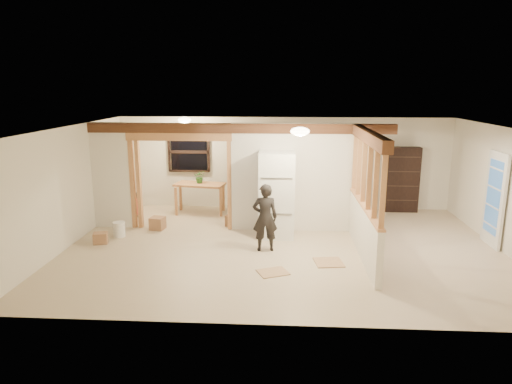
# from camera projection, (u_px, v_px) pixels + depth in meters

# --- Properties ---
(floor) EXTENTS (9.00, 6.50, 0.01)m
(floor) POSITION_uv_depth(u_px,v_px,m) (282.00, 247.00, 9.62)
(floor) COLOR #BEA88D
(floor) RESTS_ON ground
(ceiling) EXTENTS (9.00, 6.50, 0.01)m
(ceiling) POSITION_uv_depth(u_px,v_px,m) (284.00, 128.00, 9.05)
(ceiling) COLOR white
(wall_back) EXTENTS (9.00, 0.01, 2.50)m
(wall_back) POSITION_uv_depth(u_px,v_px,m) (283.00, 163.00, 12.50)
(wall_back) COLOR silver
(wall_back) RESTS_ON floor
(wall_front) EXTENTS (9.00, 0.01, 2.50)m
(wall_front) POSITION_uv_depth(u_px,v_px,m) (283.00, 242.00, 6.18)
(wall_front) COLOR silver
(wall_front) RESTS_ON floor
(wall_left) EXTENTS (0.01, 6.50, 2.50)m
(wall_left) POSITION_uv_depth(u_px,v_px,m) (69.00, 186.00, 9.60)
(wall_left) COLOR silver
(wall_left) RESTS_ON floor
(wall_right) EXTENTS (0.01, 6.50, 2.50)m
(wall_right) POSITION_uv_depth(u_px,v_px,m) (509.00, 192.00, 9.07)
(wall_right) COLOR silver
(wall_right) RESTS_ON floor
(partition_left_stub) EXTENTS (0.90, 0.12, 2.50)m
(partition_left_stub) POSITION_uv_depth(u_px,v_px,m) (111.00, 176.00, 10.74)
(partition_left_stub) COLOR silver
(partition_left_stub) RESTS_ON floor
(partition_center) EXTENTS (2.80, 0.12, 2.50)m
(partition_center) POSITION_uv_depth(u_px,v_px,m) (292.00, 178.00, 10.49)
(partition_center) COLOR silver
(partition_center) RESTS_ON floor
(doorway_frame) EXTENTS (2.46, 0.14, 2.20)m
(doorway_frame) POSITION_uv_depth(u_px,v_px,m) (181.00, 183.00, 10.68)
(doorway_frame) COLOR tan
(doorway_frame) RESTS_ON floor
(header_beam_back) EXTENTS (7.00, 0.18, 0.22)m
(header_beam_back) POSITION_uv_depth(u_px,v_px,m) (240.00, 128.00, 10.31)
(header_beam_back) COLOR #57321D
(header_beam_back) RESTS_ON ceiling
(header_beam_right) EXTENTS (0.18, 3.30, 0.22)m
(header_beam_right) POSITION_uv_depth(u_px,v_px,m) (369.00, 137.00, 8.60)
(header_beam_right) COLOR #57321D
(header_beam_right) RESTS_ON ceiling
(pony_wall) EXTENTS (0.12, 3.20, 1.00)m
(pony_wall) POSITION_uv_depth(u_px,v_px,m) (363.00, 232.00, 9.02)
(pony_wall) COLOR silver
(pony_wall) RESTS_ON floor
(stud_partition) EXTENTS (0.14, 3.20, 1.32)m
(stud_partition) POSITION_uv_depth(u_px,v_px,m) (367.00, 174.00, 8.76)
(stud_partition) COLOR tan
(stud_partition) RESTS_ON pony_wall
(window_back) EXTENTS (1.12, 0.10, 1.10)m
(window_back) POSITION_uv_depth(u_px,v_px,m) (189.00, 152.00, 12.50)
(window_back) COLOR black
(window_back) RESTS_ON wall_back
(french_door) EXTENTS (0.12, 0.86, 2.00)m
(french_door) POSITION_uv_depth(u_px,v_px,m) (495.00, 199.00, 9.52)
(french_door) COLOR white
(french_door) RESTS_ON floor
(ceiling_dome_main) EXTENTS (0.36, 0.36, 0.16)m
(ceiling_dome_main) POSITION_uv_depth(u_px,v_px,m) (300.00, 131.00, 8.56)
(ceiling_dome_main) COLOR #FFEABF
(ceiling_dome_main) RESTS_ON ceiling
(ceiling_dome_util) EXTENTS (0.32, 0.32, 0.14)m
(ceiling_dome_util) POSITION_uv_depth(u_px,v_px,m) (184.00, 120.00, 11.44)
(ceiling_dome_util) COLOR #FFEABF
(ceiling_dome_util) RESTS_ON ceiling
(hanging_bulb) EXTENTS (0.07, 0.07, 0.07)m
(hanging_bulb) POSITION_uv_depth(u_px,v_px,m) (199.00, 135.00, 10.80)
(hanging_bulb) COLOR #FFD88C
(hanging_bulb) RESTS_ON ceiling
(refrigerator) EXTENTS (0.79, 0.76, 1.91)m
(refrigerator) POSITION_uv_depth(u_px,v_px,m) (277.00, 195.00, 10.15)
(refrigerator) COLOR white
(refrigerator) RESTS_ON floor
(woman) EXTENTS (0.55, 0.40, 1.40)m
(woman) POSITION_uv_depth(u_px,v_px,m) (265.00, 218.00, 9.27)
(woman) COLOR black
(woman) RESTS_ON floor
(work_table) EXTENTS (1.38, 0.86, 0.81)m
(work_table) POSITION_uv_depth(u_px,v_px,m) (200.00, 198.00, 12.12)
(work_table) COLOR tan
(work_table) RESTS_ON floor
(potted_plant) EXTENTS (0.34, 0.31, 0.34)m
(potted_plant) POSITION_uv_depth(u_px,v_px,m) (200.00, 177.00, 12.05)
(potted_plant) COLOR #1F5324
(potted_plant) RESTS_ON work_table
(shop_vac) EXTENTS (0.60, 0.60, 0.63)m
(shop_vac) POSITION_uv_depth(u_px,v_px,m) (130.00, 205.00, 11.78)
(shop_vac) COLOR #B51916
(shop_vac) RESTS_ON floor
(bookshelf) EXTENTS (0.87, 0.29, 1.75)m
(bookshelf) POSITION_uv_depth(u_px,v_px,m) (402.00, 180.00, 12.19)
(bookshelf) COLOR black
(bookshelf) RESTS_ON floor
(bucket) EXTENTS (0.35, 0.35, 0.34)m
(bucket) POSITION_uv_depth(u_px,v_px,m) (119.00, 229.00, 10.25)
(bucket) COLOR silver
(bucket) RESTS_ON floor
(box_util_a) EXTENTS (0.39, 0.36, 0.27)m
(box_util_a) POSITION_uv_depth(u_px,v_px,m) (233.00, 220.00, 11.04)
(box_util_a) COLOR #9C6D4B
(box_util_a) RESTS_ON floor
(box_util_b) EXTENTS (0.36, 0.36, 0.29)m
(box_util_b) POSITION_uv_depth(u_px,v_px,m) (158.00, 223.00, 10.78)
(box_util_b) COLOR #9C6D4B
(box_util_b) RESTS_ON floor
(box_front) EXTENTS (0.34, 0.30, 0.24)m
(box_front) POSITION_uv_depth(u_px,v_px,m) (101.00, 238.00, 9.81)
(box_front) COLOR #9C6D4B
(box_front) RESTS_ON floor
(floor_panel_near) EXTENTS (0.59, 0.59, 0.02)m
(floor_panel_near) POSITION_uv_depth(u_px,v_px,m) (329.00, 262.00, 8.75)
(floor_panel_near) COLOR tan
(floor_panel_near) RESTS_ON floor
(floor_panel_far) EXTENTS (0.65, 0.59, 0.02)m
(floor_panel_far) POSITION_uv_depth(u_px,v_px,m) (273.00, 272.00, 8.29)
(floor_panel_far) COLOR tan
(floor_panel_far) RESTS_ON floor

